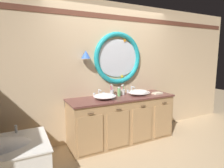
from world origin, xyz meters
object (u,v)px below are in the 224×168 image
at_px(folded_hand_towel, 157,93).
at_px(sink_basin_left, 105,96).
at_px(toothbrush_holder_right, 123,92).
at_px(sink_basin_right, 139,92).
at_px(toothbrush_holder_left, 112,92).
at_px(soap_dispenser, 119,92).

bearing_deg(folded_hand_towel, sink_basin_left, 175.88).
distance_m(sink_basin_left, toothbrush_holder_right, 0.49).
distance_m(sink_basin_right, toothbrush_holder_right, 0.31).
bearing_deg(toothbrush_holder_left, folded_hand_towel, -19.41).
xyz_separation_m(sink_basin_left, toothbrush_holder_right, (0.46, 0.17, 0.01)).
distance_m(sink_basin_right, folded_hand_towel, 0.40).
bearing_deg(soap_dispenser, sink_basin_right, -13.38).
distance_m(toothbrush_holder_right, folded_hand_towel, 0.70).
relative_size(sink_basin_left, toothbrush_holder_left, 1.83).
height_order(sink_basin_right, soap_dispenser, soap_dispenser).
height_order(sink_basin_left, soap_dispenser, soap_dispenser).
height_order(sink_basin_left, toothbrush_holder_right, toothbrush_holder_right).
bearing_deg(sink_basin_right, folded_hand_towel, -11.60).
distance_m(sink_basin_left, toothbrush_holder_left, 0.34).
xyz_separation_m(sink_basin_right, soap_dispenser, (-0.39, 0.09, 0.02)).
xyz_separation_m(toothbrush_holder_left, folded_hand_towel, (0.86, -0.30, -0.04)).
xyz_separation_m(sink_basin_left, soap_dispenser, (0.34, 0.09, 0.03)).
distance_m(sink_basin_left, sink_basin_right, 0.72).
relative_size(sink_basin_right, soap_dispenser, 2.38).
height_order(soap_dispenser, folded_hand_towel, soap_dispenser).
relative_size(toothbrush_holder_right, soap_dispenser, 1.16).
height_order(toothbrush_holder_right, soap_dispenser, toothbrush_holder_right).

